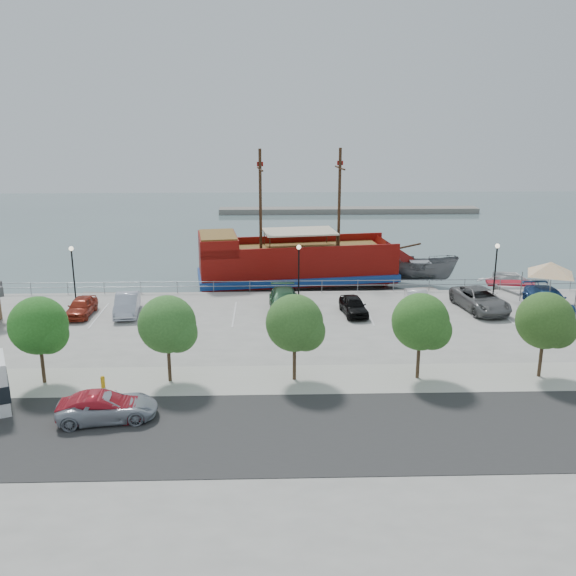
{
  "coord_description": "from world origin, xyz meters",
  "views": [
    {
      "loc": [
        -2.36,
        -43.45,
        14.9
      ],
      "look_at": [
        -1.0,
        2.0,
        2.0
      ],
      "focal_mm": 40.0,
      "sensor_mm": 36.0,
      "label": 1
    }
  ],
  "objects": [
    {
      "name": "parked_car_b",
      "position": [
        -12.95,
        2.24,
        0.77
      ],
      "size": [
        2.14,
        4.81,
        1.53
      ],
      "primitive_type": "imported",
      "rotation": [
        0.0,
        0.0,
        0.11
      ],
      "color": "#ABAFC2",
      "rests_on": "land_slab"
    },
    {
      "name": "patrol_boat",
      "position": [
        11.44,
        13.13,
        0.31
      ],
      "size": [
        7.24,
        4.41,
        2.63
      ],
      "primitive_type": "imported",
      "rotation": [
        0.0,
        0.0,
        1.28
      ],
      "color": "slate",
      "rests_on": "ground"
    },
    {
      "name": "fire_hydrant",
      "position": [
        -11.54,
        -10.8,
        0.39
      ],
      "size": [
        0.25,
        0.25,
        0.72
      ],
      "rotation": [
        0.0,
        0.0,
        0.03
      ],
      "color": "orange",
      "rests_on": "sidewalk"
    },
    {
      "name": "seawall_railing",
      "position": [
        0.0,
        7.8,
        0.53
      ],
      "size": [
        50.0,
        0.06,
        1.0
      ],
      "color": "gray",
      "rests_on": "land_slab"
    },
    {
      "name": "dock_mid",
      "position": [
        8.68,
        9.2,
        -0.78
      ],
      "size": [
        7.92,
        3.9,
        0.44
      ],
      "primitive_type": "cube",
      "rotation": [
        0.0,
        0.0,
        0.24
      ],
      "color": "gray",
      "rests_on": "ground"
    },
    {
      "name": "tree_c",
      "position": [
        -7.85,
        -10.07,
        3.3
      ],
      "size": [
        3.3,
        3.2,
        5.0
      ],
      "color": "#473321",
      "rests_on": "sidewalk"
    },
    {
      "name": "parked_car_g",
      "position": [
        13.6,
        2.52,
        0.82
      ],
      "size": [
        3.67,
        6.29,
        1.65
      ],
      "primitive_type": "imported",
      "rotation": [
        0.0,
        0.0,
        0.17
      ],
      "color": "slate",
      "rests_on": "land_slab"
    },
    {
      "name": "tree_f",
      "position": [
        13.15,
        -10.07,
        3.3
      ],
      "size": [
        3.3,
        3.2,
        5.0
      ],
      "color": "#473321",
      "rests_on": "sidewalk"
    },
    {
      "name": "dock_west",
      "position": [
        -15.17,
        9.2,
        -0.8
      ],
      "size": [
        7.04,
        2.72,
        0.39
      ],
      "primitive_type": "cube",
      "rotation": [
        0.0,
        0.0,
        -0.11
      ],
      "color": "#66635E",
      "rests_on": "ground"
    },
    {
      "name": "lamp_post_right",
      "position": [
        16.0,
        6.5,
        2.94
      ],
      "size": [
        0.36,
        0.36,
        4.28
      ],
      "color": "black",
      "rests_on": "land_slab"
    },
    {
      "name": "speedboat",
      "position": [
        18.59,
        9.62,
        -0.25
      ],
      "size": [
        6.41,
        8.04,
        1.49
      ],
      "primitive_type": "imported",
      "rotation": [
        0.0,
        0.0,
        -0.19
      ],
      "color": "white",
      "rests_on": "ground"
    },
    {
      "name": "tree_e",
      "position": [
        6.15,
        -10.07,
        3.3
      ],
      "size": [
        3.3,
        3.2,
        5.0
      ],
      "color": "#473321",
      "rests_on": "sidewalk"
    },
    {
      "name": "pirate_ship",
      "position": [
        1.61,
        13.17,
        1.17
      ],
      "size": [
        20.83,
        8.25,
        12.98
      ],
      "rotation": [
        0.0,
        0.0,
        0.14
      ],
      "color": "maroon",
      "rests_on": "ground"
    },
    {
      "name": "parked_car_f",
      "position": [
        8.8,
        2.66,
        0.72
      ],
      "size": [
        1.98,
        4.52,
        1.45
      ],
      "primitive_type": "imported",
      "rotation": [
        0.0,
        0.0,
        -0.11
      ],
      "color": "silver",
      "rests_on": "land_slab"
    },
    {
      "name": "street_van",
      "position": [
        -10.38,
        -14.48,
        0.67
      ],
      "size": [
        5.1,
        2.92,
        1.34
      ],
      "primitive_type": "imported",
      "rotation": [
        0.0,
        0.0,
        1.72
      ],
      "color": "#9FA8B5",
      "rests_on": "street"
    },
    {
      "name": "lamp_post_mid",
      "position": [
        0.0,
        6.5,
        2.94
      ],
      "size": [
        0.36,
        0.36,
        4.28
      ],
      "color": "black",
      "rests_on": "land_slab"
    },
    {
      "name": "canopy_tent",
      "position": [
        19.42,
        4.01,
        3.34
      ],
      "size": [
        6.05,
        6.05,
        3.84
      ],
      "rotation": [
        0.0,
        0.0,
        0.4
      ],
      "color": "slate",
      "rests_on": "land_slab"
    },
    {
      "name": "dock_east",
      "position": [
        15.72,
        9.2,
        -0.82
      ],
      "size": [
        6.54,
        2.91,
        0.36
      ],
      "primitive_type": "cube",
      "rotation": [
        0.0,
        0.0,
        0.18
      ],
      "color": "slate",
      "rests_on": "ground"
    },
    {
      "name": "parked_car_d",
      "position": [
        -1.28,
        2.72,
        0.79
      ],
      "size": [
        2.3,
        5.47,
        1.58
      ],
      "primitive_type": "imported",
      "rotation": [
        0.0,
        0.0,
        0.02
      ],
      "color": "#2C5B39",
      "rests_on": "land_slab"
    },
    {
      "name": "tree_b",
      "position": [
        -14.85,
        -10.07,
        3.3
      ],
      "size": [
        3.3,
        3.2,
        5.0
      ],
      "color": "#473321",
      "rests_on": "sidewalk"
    },
    {
      "name": "parked_car_e",
      "position": [
        3.86,
        1.72,
        0.68
      ],
      "size": [
        2.08,
        4.18,
        1.37
      ],
      "primitive_type": "imported",
      "rotation": [
        0.0,
        0.0,
        0.12
      ],
      "color": "black",
      "rests_on": "land_slab"
    },
    {
      "name": "ground",
      "position": [
        0.0,
        0.0,
        -1.0
      ],
      "size": [
        160.0,
        160.0,
        0.0
      ],
      "primitive_type": "plane",
      "color": "#4C6164"
    },
    {
      "name": "street",
      "position": [
        0.0,
        -16.0,
        0.01
      ],
      "size": [
        100.0,
        8.0,
        0.04
      ],
      "primitive_type": "cube",
      "color": "#2E2E2E",
      "rests_on": "land_slab"
    },
    {
      "name": "parked_car_h",
      "position": [
        18.75,
        2.41,
        0.81
      ],
      "size": [
        2.35,
        5.61,
        1.62
      ],
      "primitive_type": "imported",
      "rotation": [
        0.0,
        0.0,
        0.01
      ],
      "color": "navy",
      "rests_on": "land_slab"
    },
    {
      "name": "lamp_post_left",
      "position": [
        -18.0,
        6.5,
        2.94
      ],
      "size": [
        0.36,
        0.36,
        4.28
      ],
      "color": "black",
      "rests_on": "land_slab"
    },
    {
      "name": "land_slab",
      "position": [
        0.0,
        -21.0,
        -0.6
      ],
      "size": [
        100.0,
        58.0,
        1.2
      ],
      "primitive_type": "cube",
      "color": "gray",
      "rests_on": "ground"
    },
    {
      "name": "sidewalk",
      "position": [
        0.0,
        -10.0,
        0.01
      ],
      "size": [
        100.0,
        4.0,
        0.05
      ],
      "primitive_type": "cube",
      "color": "#AFAEA0",
      "rests_on": "land_slab"
    },
    {
      "name": "street_sedan",
      "position": [
        -10.63,
        -14.57,
        0.69
      ],
      "size": [
        4.31,
        1.79,
        1.39
      ],
      "primitive_type": "imported",
      "rotation": [
        0.0,
        0.0,
        1.65
      ],
      "color": "#A51723",
      "rests_on": "street"
    },
    {
      "name": "far_shore",
      "position": [
        10.0,
        55.0,
        -0.6
      ],
      "size": [
        40.0,
        3.0,
        0.8
      ],
      "primitive_type": "cube",
      "color": "gray",
      "rests_on": "ground"
    },
    {
      "name": "tree_d",
      "position": [
        -0.85,
        -10.07,
        3.3
      ],
      "size": [
        3.3,
        3.2,
        5.0
      ],
      "color": "#473321",
      "rests_on": "sidewalk"
    },
    {
      "name": "parked_car_a",
      "position": [
        -16.26,
        2.04,
        0.69
      ],
      "size": [
        1.74,
        4.11,
        1.39
      ],
      "primitive_type": "imported",
      "rotation": [
        0.0,
        0.0,
        -0.03
      ],
      "color": "maroon",
      "rests_on": "land_slab"
    }
  ]
}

